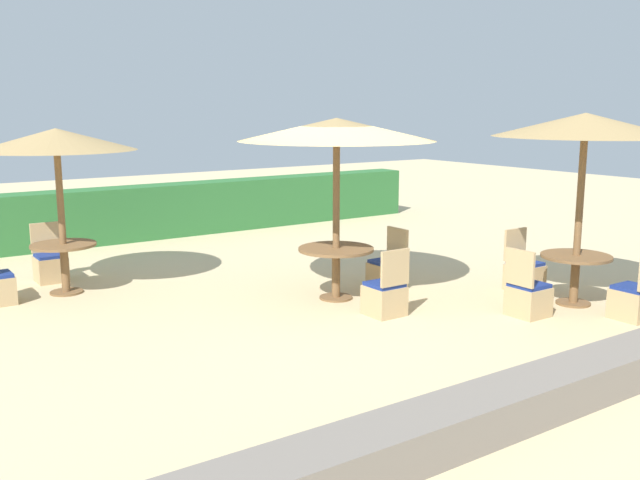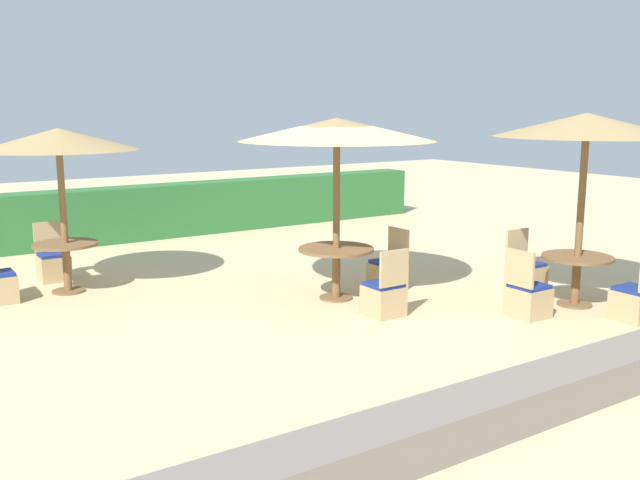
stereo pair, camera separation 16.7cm
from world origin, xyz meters
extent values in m
plane|color=#D1BA8C|center=(0.00, 0.00, 0.00)|extent=(40.00, 40.00, 0.00)
cube|color=#2D6B33|center=(0.00, 6.75, 0.56)|extent=(13.00, 0.70, 1.12)
cube|color=slate|center=(0.00, -3.68, 0.19)|extent=(10.00, 0.56, 0.37)
cylinder|color=brown|center=(2.88, -1.57, 1.30)|extent=(0.10, 0.10, 2.61)
cone|color=tan|center=(2.88, -1.57, 2.53)|extent=(2.50, 2.50, 0.32)
cylinder|color=brown|center=(2.88, -1.57, 0.01)|extent=(0.48, 0.48, 0.03)
cylinder|color=brown|center=(2.88, -1.57, 0.34)|extent=(0.12, 0.12, 0.67)
cylinder|color=brown|center=(2.88, -1.57, 0.69)|extent=(0.98, 0.98, 0.04)
cube|color=tan|center=(1.89, -1.58, 0.20)|extent=(0.46, 0.46, 0.40)
cube|color=navy|center=(1.89, -1.58, 0.43)|extent=(0.42, 0.42, 0.05)
cube|color=tan|center=(1.68, -1.58, 0.69)|extent=(0.04, 0.46, 0.48)
cube|color=tan|center=(2.90, -2.46, 0.20)|extent=(0.46, 0.46, 0.40)
cube|color=navy|center=(2.90, -2.46, 0.43)|extent=(0.42, 0.42, 0.05)
cube|color=tan|center=(2.91, -0.68, 0.20)|extent=(0.46, 0.46, 0.40)
cube|color=navy|center=(2.91, -0.68, 0.43)|extent=(0.42, 0.42, 0.05)
cube|color=tan|center=(2.91, -0.47, 0.69)|extent=(0.46, 0.04, 0.48)
cylinder|color=brown|center=(-2.89, 3.15, 1.19)|extent=(0.10, 0.10, 2.38)
cone|color=tan|center=(-2.89, 3.15, 2.30)|extent=(2.29, 2.29, 0.32)
cylinder|color=brown|center=(-2.89, 3.15, 0.01)|extent=(0.48, 0.48, 0.03)
cylinder|color=brown|center=(-2.89, 3.15, 0.36)|extent=(0.12, 0.12, 0.72)
cylinder|color=brown|center=(-2.89, 3.15, 0.74)|extent=(0.95, 0.95, 0.04)
cube|color=tan|center=(-2.88, 4.01, 0.20)|extent=(0.46, 0.46, 0.40)
cube|color=navy|center=(-2.88, 4.01, 0.43)|extent=(0.42, 0.42, 0.05)
cube|color=tan|center=(-2.88, 4.22, 0.69)|extent=(0.46, 0.04, 0.48)
cylinder|color=brown|center=(0.27, 0.59, 1.27)|extent=(0.10, 0.10, 2.53)
cone|color=tan|center=(0.27, 0.59, 2.45)|extent=(2.79, 2.79, 0.32)
cylinder|color=brown|center=(0.27, 0.59, 0.01)|extent=(0.48, 0.48, 0.03)
cylinder|color=brown|center=(0.27, 0.59, 0.36)|extent=(0.12, 0.12, 0.72)
cylinder|color=brown|center=(0.27, 0.59, 0.74)|extent=(1.09, 1.09, 0.04)
cube|color=tan|center=(1.25, 0.60, 0.20)|extent=(0.46, 0.46, 0.40)
cube|color=navy|center=(1.25, 0.60, 0.43)|extent=(0.42, 0.42, 0.05)
cube|color=tan|center=(1.46, 0.60, 0.69)|extent=(0.04, 0.46, 0.48)
cube|color=tan|center=(0.33, -0.45, 0.20)|extent=(0.46, 0.46, 0.40)
cube|color=navy|center=(0.33, -0.45, 0.43)|extent=(0.42, 0.42, 0.05)
cube|color=tan|center=(0.33, -0.66, 0.69)|extent=(0.46, 0.04, 0.48)
camera|label=1|loc=(-5.65, -7.58, 2.79)|focal=40.00mm
camera|label=2|loc=(-5.51, -7.67, 2.79)|focal=40.00mm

